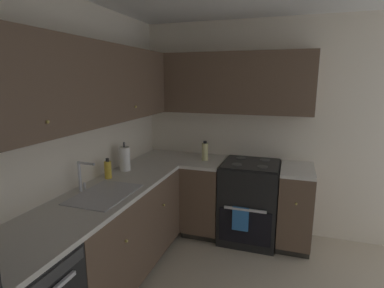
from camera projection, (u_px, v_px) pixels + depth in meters
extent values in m
cube|color=beige|center=(40.00, 158.00, 2.23)|extent=(3.79, 0.05, 2.46)
cube|color=beige|center=(286.00, 131.00, 3.44)|extent=(0.05, 3.45, 2.46)
cube|color=#333333|center=(47.00, 281.00, 1.52)|extent=(0.55, 0.01, 0.07)
cube|color=brown|center=(117.00, 230.00, 2.71)|extent=(1.59, 0.60, 0.76)
cube|color=black|center=(116.00, 272.00, 2.80)|extent=(1.59, 0.54, 0.09)
sphere|color=tan|center=(127.00, 241.00, 2.26)|extent=(0.02, 0.02, 0.02)
sphere|color=tan|center=(164.00, 205.00, 2.90)|extent=(0.02, 0.02, 0.02)
cube|color=beige|center=(114.00, 189.00, 2.62)|extent=(2.79, 0.60, 0.03)
cube|color=brown|center=(205.00, 194.00, 3.56)|extent=(0.60, 0.42, 0.76)
cube|color=black|center=(205.00, 226.00, 3.68)|extent=(0.54, 0.42, 0.09)
cube|color=brown|center=(295.00, 205.00, 3.25)|extent=(0.60, 0.34, 0.76)
cube|color=black|center=(292.00, 240.00, 3.37)|extent=(0.54, 0.34, 0.09)
sphere|color=tan|center=(296.00, 204.00, 2.93)|extent=(0.02, 0.02, 0.02)
cube|color=beige|center=(205.00, 162.00, 3.48)|extent=(0.60, 0.42, 0.03)
cube|color=beige|center=(298.00, 170.00, 3.17)|extent=(0.60, 0.34, 0.03)
cube|color=black|center=(250.00, 201.00, 3.43)|extent=(0.64, 0.62, 0.89)
cube|color=black|center=(245.00, 227.00, 3.16)|extent=(0.02, 0.55, 0.37)
cube|color=silver|center=(245.00, 210.00, 3.09)|extent=(0.02, 0.43, 0.02)
cube|color=black|center=(251.00, 163.00, 3.33)|extent=(0.59, 0.60, 0.01)
cube|color=black|center=(255.00, 151.00, 3.60)|extent=(0.03, 0.60, 0.15)
cylinder|color=#4C4C4C|center=(263.00, 167.00, 3.16)|extent=(0.11, 0.11, 0.01)
cylinder|color=#4C4C4C|center=(237.00, 164.00, 3.24)|extent=(0.11, 0.11, 0.01)
cylinder|color=#4C4C4C|center=(265.00, 160.00, 3.42)|extent=(0.11, 0.11, 0.01)
cylinder|color=#4C4C4C|center=(241.00, 158.00, 3.50)|extent=(0.11, 0.11, 0.01)
cube|color=#2D6BB2|center=(240.00, 219.00, 3.13)|extent=(0.02, 0.17, 0.26)
cube|color=brown|center=(81.00, 85.00, 2.33)|extent=(2.47, 0.32, 0.66)
sphere|color=tan|center=(48.00, 122.00, 1.81)|extent=(0.02, 0.02, 0.02)
sphere|color=tan|center=(136.00, 107.00, 2.82)|extent=(0.02, 0.02, 0.02)
cube|color=brown|center=(223.00, 83.00, 3.37)|extent=(0.32, 1.95, 0.66)
cube|color=#B7B7BC|center=(105.00, 194.00, 2.43)|extent=(0.58, 0.40, 0.01)
cube|color=gray|center=(105.00, 200.00, 2.44)|extent=(0.53, 0.36, 0.09)
cube|color=#99999E|center=(105.00, 198.00, 2.44)|extent=(0.02, 0.35, 0.06)
cylinder|color=silver|center=(80.00, 177.00, 2.48)|extent=(0.02, 0.02, 0.26)
cylinder|color=silver|center=(86.00, 164.00, 2.43)|extent=(0.02, 0.15, 0.02)
cylinder|color=silver|center=(85.00, 186.00, 2.55)|extent=(0.02, 0.02, 0.06)
cylinder|color=gold|center=(108.00, 170.00, 2.83)|extent=(0.07, 0.07, 0.16)
cylinder|color=#262626|center=(107.00, 160.00, 2.81)|extent=(0.03, 0.03, 0.03)
cylinder|color=white|center=(125.00, 159.00, 3.06)|extent=(0.11, 0.11, 0.24)
cylinder|color=#3F3F3F|center=(125.00, 157.00, 3.06)|extent=(0.02, 0.02, 0.30)
cylinder|color=beige|center=(205.00, 152.00, 3.46)|extent=(0.07, 0.07, 0.20)
cylinder|color=black|center=(205.00, 142.00, 3.43)|extent=(0.04, 0.04, 0.02)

